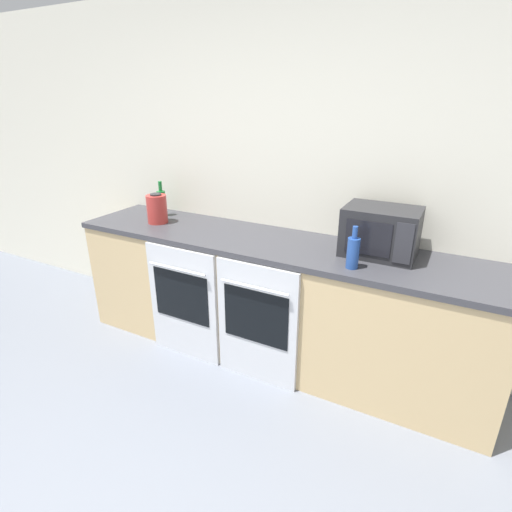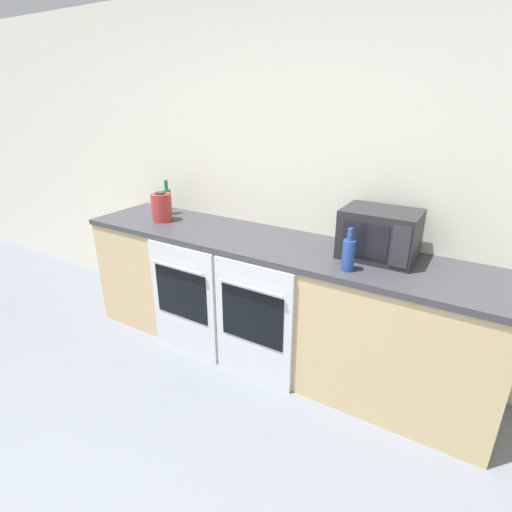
{
  "view_description": "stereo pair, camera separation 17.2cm",
  "coord_description": "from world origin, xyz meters",
  "views": [
    {
      "loc": [
        1.14,
        -0.33,
        1.89
      ],
      "look_at": [
        -0.13,
        2.06,
        0.79
      ],
      "focal_mm": 28.0,
      "sensor_mm": 36.0,
      "label": 1
    },
    {
      "loc": [
        1.29,
        -0.24,
        1.89
      ],
      "look_at": [
        -0.13,
        2.06,
        0.79
      ],
      "focal_mm": 28.0,
      "sensor_mm": 36.0,
      "label": 2
    }
  ],
  "objects": [
    {
      "name": "wall_back",
      "position": [
        0.0,
        2.41,
        1.3
      ],
      "size": [
        10.0,
        0.06,
        2.6
      ],
      "color": "silver",
      "rests_on": "ground_plane"
    },
    {
      "name": "kettle",
      "position": [
        -1.0,
        2.03,
        1.04
      ],
      "size": [
        0.16,
        0.16,
        0.24
      ],
      "color": "#B2332D",
      "rests_on": "counter_back"
    },
    {
      "name": "bottle_green",
      "position": [
        -1.1,
        2.2,
        1.04
      ],
      "size": [
        0.07,
        0.07,
        0.29
      ],
      "color": "#19722D",
      "rests_on": "counter_back"
    },
    {
      "name": "oven_right",
      "position": [
        0.05,
        1.73,
        0.45
      ],
      "size": [
        0.59,
        0.06,
        0.88
      ],
      "color": "silver",
      "rests_on": "ground_plane"
    },
    {
      "name": "counter_back",
      "position": [
        0.0,
        2.06,
        0.46
      ],
      "size": [
        3.09,
        0.66,
        0.93
      ],
      "color": "tan",
      "rests_on": "ground_plane"
    },
    {
      "name": "microwave",
      "position": [
        0.72,
        2.15,
        1.08
      ],
      "size": [
        0.46,
        0.33,
        0.31
      ],
      "color": "#232326",
      "rests_on": "counter_back"
    },
    {
      "name": "bottle_blue",
      "position": [
        0.62,
        1.86,
        1.03
      ],
      "size": [
        0.07,
        0.07,
        0.26
      ],
      "color": "#234793",
      "rests_on": "counter_back"
    },
    {
      "name": "oven_left",
      "position": [
        -0.56,
        1.73,
        0.45
      ],
      "size": [
        0.59,
        0.06,
        0.88
      ],
      "color": "silver",
      "rests_on": "ground_plane"
    }
  ]
}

